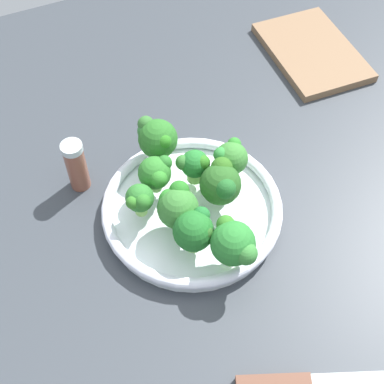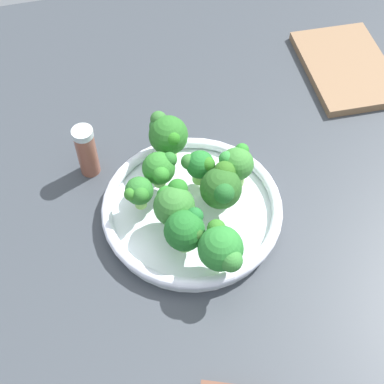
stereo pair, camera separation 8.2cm
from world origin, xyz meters
The scene contains 13 objects.
ground_plane centered at (0.00, 0.00, -1.25)cm, with size 130.00×130.00×2.50cm, color #353A40.
bowl centered at (2.33, 3.25, 1.59)cm, with size 27.89×27.89×3.11cm.
broccoli_floret_0 centered at (-4.43, 5.90, 6.87)cm, with size 5.84×5.98×6.71cm.
broccoli_floret_1 centered at (1.20, -0.91, 7.39)cm, with size 6.72×6.24×7.19cm.
broccoli_floret_2 centered at (13.03, 4.47, 7.64)cm, with size 6.77×6.23×7.62cm.
broccoli_floret_3 centered at (7.23, 6.92, 6.98)cm, with size 5.86×5.49×6.33cm.
broccoli_floret_4 centered at (4.83, -4.32, 7.31)cm, with size 5.10×5.32×6.96cm.
broccoli_floret_5 centered at (6.59, 1.07, 6.69)cm, with size 4.40×5.04×5.87cm.
broccoli_floret_6 centered at (-0.06, 6.48, 7.01)cm, with size 6.79×6.06×6.78cm.
broccoli_floret_7 centered at (-8.86, 2.06, 7.45)cm, with size 7.81×6.29×7.52cm.
broccoli_floret_8 centered at (3.83, 10.91, 6.69)cm, with size 4.78×4.50×5.71cm.
cutting_board centered at (27.43, -33.91, 0.80)cm, with size 22.81×15.50×1.60cm, color brown.
pepper_shaker centered at (15.30, 17.27, 4.87)cm, with size 3.38×3.38×9.65cm.
Camera 2 is at (-44.68, 15.45, 72.16)cm, focal length 51.88 mm.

